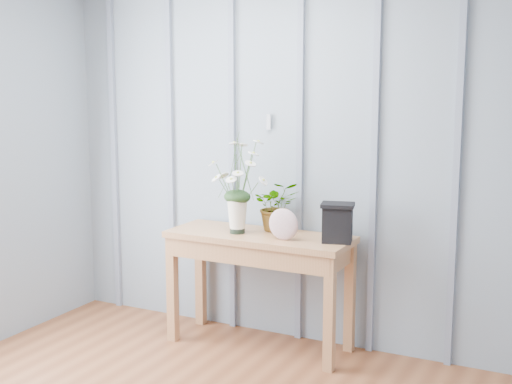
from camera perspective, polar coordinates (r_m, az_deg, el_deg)
The scene contains 6 objects.
room_shell at distance 3.31m, azimuth -1.55°, elevation 13.28°, with size 4.00×4.50×2.50m.
sideboard at distance 4.60m, azimuth 0.28°, elevation -4.76°, with size 1.20×0.45×0.75m.
daisy_vase at distance 4.53m, azimuth -1.52°, elevation 1.45°, with size 0.43×0.33×0.61m.
spider_plant at distance 4.64m, azimuth 1.67°, elevation -1.11°, with size 0.30×0.26×0.33m, color #173416.
felt_disc_vessel at distance 4.39m, azimuth 2.21°, elevation -2.60°, with size 0.20×0.06×0.20m, color #8A516A.
carved_box at distance 4.35m, azimuth 6.53°, elevation -2.43°, with size 0.23×0.20×0.24m.
Camera 1 is at (1.57, -1.99, 1.77)m, focal length 50.00 mm.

